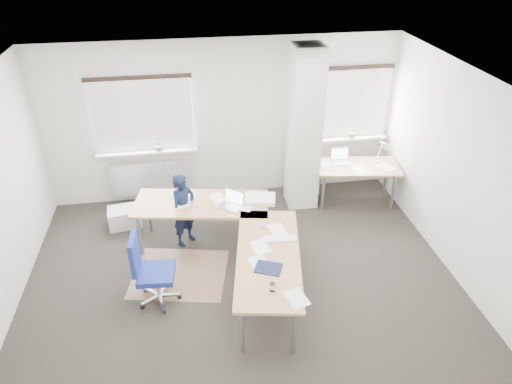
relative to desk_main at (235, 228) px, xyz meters
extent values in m
plane|color=black|center=(0.05, -0.36, -0.69)|extent=(6.00, 6.00, 0.00)
cube|color=beige|center=(0.05, 2.14, 0.71)|extent=(6.00, 0.04, 2.80)
cube|color=beige|center=(0.05, -2.86, 0.71)|extent=(6.00, 0.04, 2.80)
cube|color=beige|center=(3.05, -0.36, 0.71)|extent=(0.04, 5.00, 2.80)
cube|color=white|center=(0.05, -0.36, 2.11)|extent=(6.00, 5.00, 0.04)
cube|color=beige|center=(1.35, 1.59, 0.70)|extent=(0.50, 0.50, 2.78)
cube|color=white|center=(-1.25, 2.11, 0.91)|extent=(1.60, 0.04, 1.20)
cube|color=white|center=(-1.25, 2.07, 0.91)|extent=(1.60, 0.02, 1.20)
cube|color=white|center=(-1.25, 2.04, 0.29)|extent=(1.70, 0.20, 0.04)
cube|color=white|center=(2.35, 2.11, 0.91)|extent=(1.20, 0.04, 1.20)
cube|color=white|center=(2.35, 2.07, 0.91)|extent=(1.20, 0.02, 1.20)
cube|color=white|center=(2.35, 2.04, 0.29)|extent=(1.30, 0.20, 0.04)
cube|color=silver|center=(-1.25, 2.06, -0.24)|extent=(1.40, 0.10, 0.60)
cylinder|color=#773C85|center=(-1.05, 2.02, 0.35)|extent=(0.12, 0.12, 0.08)
imported|color=#2E6B2B|center=(-1.05, 2.02, 0.39)|extent=(0.09, 0.06, 0.17)
cylinder|color=#9E5A3C|center=(2.35, 2.02, 0.35)|extent=(0.12, 0.12, 0.08)
imported|color=#2E6B2B|center=(2.35, 2.02, 0.39)|extent=(0.09, 0.07, 0.17)
cube|color=brown|center=(-0.82, -0.03, -0.69)|extent=(1.51, 1.36, 0.01)
cube|color=white|center=(-1.68, 1.34, -0.54)|extent=(0.56, 0.43, 0.31)
cube|color=#9B6743|center=(-0.43, 0.68, 0.02)|extent=(2.11, 1.14, 0.04)
cube|color=#9B6743|center=(0.34, -0.68, 0.02)|extent=(1.14, 2.11, 0.04)
cylinder|color=gray|center=(-1.37, 0.54, -0.35)|extent=(0.05, 0.05, 0.69)
cylinder|color=gray|center=(-1.27, 1.13, -0.35)|extent=(0.05, 0.05, 0.69)
cylinder|color=gray|center=(0.50, 0.81, -0.35)|extent=(0.05, 0.05, 0.69)
cylinder|color=gray|center=(-0.11, -1.51, -0.35)|extent=(0.05, 0.05, 0.69)
cylinder|color=gray|center=(0.48, -1.62, -0.35)|extent=(0.05, 0.05, 0.69)
cylinder|color=gray|center=(0.79, 0.15, -0.35)|extent=(0.05, 0.05, 0.69)
cube|color=#B7B7BC|center=(-0.01, 0.48, 0.05)|extent=(0.40, 0.38, 0.01)
cube|color=#B7B7BC|center=(0.06, 0.57, 0.16)|extent=(0.29, 0.23, 0.22)
cube|color=silver|center=(0.06, 0.57, 0.16)|extent=(0.25, 0.20, 0.19)
cube|color=white|center=(0.55, -0.39, 0.05)|extent=(0.45, 0.16, 0.02)
cube|color=#121533|center=(0.29, -0.94, 0.05)|extent=(0.39, 0.35, 0.01)
cube|color=white|center=(0.45, 0.58, 0.07)|extent=(0.51, 0.41, 0.07)
imported|color=white|center=(0.36, -0.09, 0.07)|extent=(0.09, 0.09, 0.07)
cylinder|color=silver|center=(0.27, -1.33, 0.09)|extent=(0.07, 0.07, 0.10)
cube|color=#9B6743|center=(2.30, 1.44, 0.02)|extent=(1.49, 0.90, 0.04)
cylinder|color=gray|center=(1.67, 1.28, -0.35)|extent=(0.05, 0.05, 0.69)
cylinder|color=gray|center=(2.85, 1.10, -0.35)|extent=(0.05, 0.05, 0.69)
cylinder|color=gray|center=(1.74, 1.77, -0.35)|extent=(0.05, 0.05, 0.69)
cylinder|color=gray|center=(2.93, 1.59, -0.35)|extent=(0.05, 0.05, 0.69)
cube|color=#B7B7BC|center=(2.04, 1.58, 0.05)|extent=(0.33, 0.23, 0.01)
cube|color=#B7B7BC|center=(2.04, 1.70, 0.16)|extent=(0.33, 0.05, 0.22)
cube|color=silver|center=(2.04, 1.70, 0.16)|extent=(0.29, 0.03, 0.19)
cylinder|color=silver|center=(2.68, 1.51, 0.05)|extent=(0.10, 0.10, 0.02)
cylinder|color=silver|center=(2.68, 1.51, 0.24)|extent=(0.02, 0.16, 0.38)
cylinder|color=silver|center=(2.68, 1.39, 0.46)|extent=(0.02, 0.29, 0.13)
cone|color=silver|center=(2.68, 1.25, 0.44)|extent=(0.14, 0.16, 0.17)
cube|color=navy|center=(-1.09, -0.51, -0.23)|extent=(0.50, 0.50, 0.08)
cube|color=navy|center=(-1.32, -0.49, 0.11)|extent=(0.09, 0.40, 0.50)
cylinder|color=silver|center=(-1.09, -0.51, -0.42)|extent=(0.06, 0.06, 0.34)
cylinder|color=black|center=(-0.84, -0.53, -0.66)|extent=(0.06, 0.03, 0.06)
cylinder|color=black|center=(-0.99, -0.27, -0.66)|extent=(0.05, 0.07, 0.06)
cylinder|color=black|center=(-1.29, -0.34, -0.66)|extent=(0.07, 0.06, 0.06)
cylinder|color=black|center=(-1.32, -0.65, -0.66)|extent=(0.07, 0.06, 0.06)
cylinder|color=black|center=(-1.03, -0.76, -0.66)|extent=(0.04, 0.07, 0.06)
imported|color=black|center=(-0.70, 0.72, -0.09)|extent=(0.51, 0.51, 1.20)
camera|label=1|loc=(-0.52, -5.13, 3.73)|focal=32.00mm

